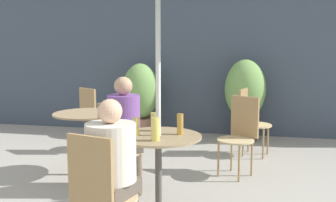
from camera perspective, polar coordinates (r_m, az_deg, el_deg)
storefront_wall at (r=6.90m, az=4.52°, el=7.67°), size 10.00×0.06×3.00m
cafe_table_near at (r=3.49m, az=-1.40°, el=-8.01°), size 0.76×0.76×0.75m
cafe_table_far at (r=4.74m, az=-11.66°, el=-3.85°), size 0.79×0.79×0.75m
bistro_chair_0 at (r=4.22m, az=-7.24°, el=-5.48°), size 0.49×0.49×0.93m
bistro_chair_1 at (r=2.83m, az=-9.96°, el=-12.25°), size 0.45×0.47×0.93m
bistro_chair_2 at (r=5.64m, az=11.67°, el=-2.20°), size 0.46×0.45×0.93m
bistro_chair_3 at (r=4.75m, az=10.47°, el=-4.05°), size 0.48×0.49×0.93m
bistro_chair_4 at (r=5.80m, az=-10.80°, el=-1.90°), size 0.48×0.49×0.93m
seated_person_0 at (r=4.04m, az=-6.34°, el=-3.56°), size 0.42×0.43×1.22m
seated_person_1 at (r=2.91m, az=-8.06°, el=-8.92°), size 0.39×0.42×1.15m
beer_glass_0 at (r=3.62m, az=-1.96°, el=-3.02°), size 0.07×0.07×0.17m
beer_glass_1 at (r=3.44m, az=-4.67°, el=-3.68°), size 0.06×0.06×0.16m
beer_glass_2 at (r=3.24m, az=-1.85°, el=-4.12°), size 0.07×0.07×0.19m
beer_glass_3 at (r=3.47m, az=1.77°, el=-3.37°), size 0.06×0.06×0.19m
potted_plant_0 at (r=6.69m, az=-4.00°, el=0.79°), size 0.62×0.62×1.24m
potted_plant_1 at (r=6.47m, az=11.12°, el=1.00°), size 0.66×0.66×1.32m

